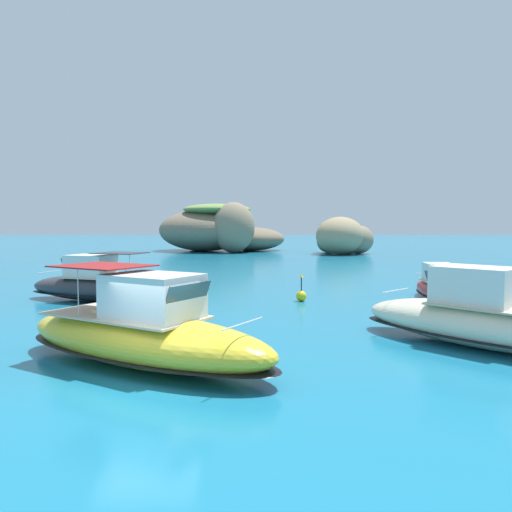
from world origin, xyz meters
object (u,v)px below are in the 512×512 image
object	(u,v)px
motorboat_charcoal	(97,285)
motorboat_yellow	(143,334)
motorboat_red	(440,288)
motorboat_cream	(487,321)
islet_large	(217,231)
islet_small	(344,237)
channel_buoy	(301,295)

from	to	relation	value
motorboat_charcoal	motorboat_yellow	xyz separation A→B (m)	(4.94, -12.12, 0.07)
motorboat_red	motorboat_cream	bearing A→B (deg)	-104.25
islet_large	islet_small	size ratio (longest dim) A/B	2.09
islet_small	channel_buoy	size ratio (longest dim) A/B	8.15
motorboat_charcoal	motorboat_cream	world-z (taller)	motorboat_cream
motorboat_cream	motorboat_yellow	bearing A→B (deg)	-171.05
islet_large	channel_buoy	bearing A→B (deg)	-82.01
islet_small	motorboat_yellow	xyz separation A→B (m)	(-17.19, -54.43, -1.48)
motorboat_red	motorboat_cream	distance (m)	10.25
islet_small	motorboat_cream	xyz separation A→B (m)	(-6.24, -52.71, -1.49)
motorboat_cream	islet_large	bearing A→B (deg)	101.23
islet_large	motorboat_cream	size ratio (longest dim) A/B	2.95
motorboat_red	channel_buoy	world-z (taller)	motorboat_red
motorboat_yellow	channel_buoy	size ratio (longest dim) A/B	6.16
islet_large	motorboat_yellow	size ratio (longest dim) A/B	2.77
islet_large	islet_small	world-z (taller)	islet_large
islet_small	motorboat_red	distance (m)	42.97
islet_large	motorboat_charcoal	size ratio (longest dim) A/B	2.89
motorboat_red	motorboat_charcoal	bearing A→B (deg)	178.55
motorboat_charcoal	motorboat_yellow	size ratio (longest dim) A/B	0.96
islet_large	channel_buoy	xyz separation A→B (m)	(7.17, -51.14, -2.86)
motorboat_charcoal	motorboat_cream	xyz separation A→B (m)	(15.89, -10.39, 0.06)
motorboat_red	motorboat_yellow	size ratio (longest dim) A/B	0.76
islet_large	motorboat_yellow	world-z (taller)	islet_large
motorboat_red	channel_buoy	distance (m)	7.48
motorboat_cream	motorboat_charcoal	bearing A→B (deg)	146.82
islet_large	motorboat_yellow	bearing A→B (deg)	-88.93
motorboat_yellow	motorboat_charcoal	bearing A→B (deg)	112.19
channel_buoy	islet_large	bearing A→B (deg)	97.99
motorboat_red	motorboat_cream	size ratio (longest dim) A/B	0.81
motorboat_yellow	motorboat_cream	bearing A→B (deg)	8.95
islet_large	motorboat_charcoal	xyz separation A→B (m)	(-3.77, -50.70, -2.37)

